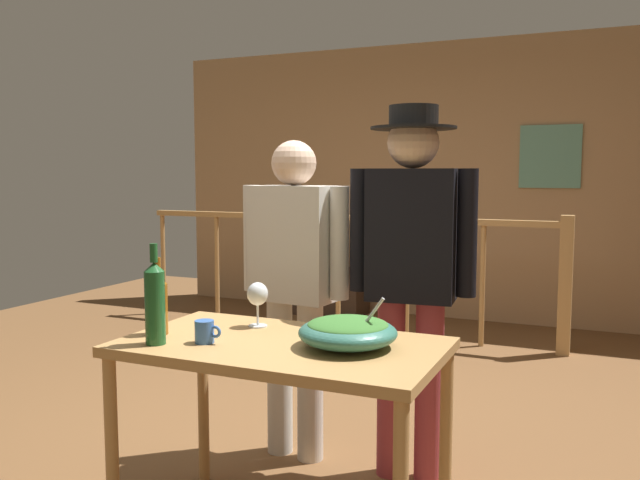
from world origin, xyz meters
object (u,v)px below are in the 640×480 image
at_px(tv_console, 322,290).
at_px(salad_bowl, 348,331).
at_px(framed_picture, 550,157).
at_px(stair_railing, 397,257).
at_px(flat_screen_tv, 321,244).
at_px(wine_glass, 258,296).
at_px(person_standing_right, 412,258).
at_px(mug_blue, 205,332).
at_px(wine_bottle_green, 155,302).
at_px(person_standing_left, 294,273).
at_px(serving_table, 282,366).
at_px(wine_bottle_amber, 158,303).

bearing_deg(tv_console, salad_bowl, -65.07).
height_order(framed_picture, stair_railing, framed_picture).
relative_size(framed_picture, flat_screen_tv, 1.11).
bearing_deg(wine_glass, salad_bowl, -18.47).
relative_size(stair_railing, salad_bowl, 10.72).
relative_size(flat_screen_tv, person_standing_right, 0.30).
distance_m(salad_bowl, mug_blue, 0.54).
distance_m(wine_glass, mug_blue, 0.33).
distance_m(framed_picture, wine_bottle_green, 4.59).
xyz_separation_m(tv_console, wine_glass, (1.34, -3.74, 0.69)).
distance_m(tv_console, wine_glass, 4.03).
bearing_deg(wine_glass, mug_blue, -99.39).
height_order(flat_screen_tv, person_standing_left, person_standing_left).
xyz_separation_m(stair_railing, wine_glass, (0.34, -3.08, 0.22)).
bearing_deg(serving_table, salad_bowl, 6.95).
bearing_deg(person_standing_left, mug_blue, 98.33).
bearing_deg(flat_screen_tv, person_standing_left, -68.44).
bearing_deg(person_standing_right, stair_railing, -77.19).
xyz_separation_m(salad_bowl, person_standing_left, (-0.56, 0.69, 0.09)).
bearing_deg(person_standing_left, tv_console, -62.97).
bearing_deg(wine_glass, flat_screen_tv, 109.93).
height_order(wine_bottle_green, person_standing_left, person_standing_left).
height_order(framed_picture, tv_console, framed_picture).
distance_m(wine_bottle_amber, mug_blue, 0.26).
bearing_deg(person_standing_left, salad_bowl, 134.43).
distance_m(wine_bottle_amber, person_standing_left, 0.84).
bearing_deg(flat_screen_tv, tv_console, 90.00).
bearing_deg(wine_glass, wine_bottle_amber, -137.40).
bearing_deg(person_standing_right, wine_bottle_amber, 39.62).
bearing_deg(serving_table, stair_railing, 99.53).
xyz_separation_m(serving_table, salad_bowl, (0.26, 0.03, 0.15)).
xyz_separation_m(stair_railing, mug_blue, (0.29, -3.39, 0.13)).
bearing_deg(framed_picture, flat_screen_tv, -171.49).
distance_m(salad_bowl, person_standing_right, 0.72).
distance_m(flat_screen_tv, mug_blue, 4.22).
relative_size(wine_bottle_amber, person_standing_right, 0.18).
bearing_deg(tv_console, wine_glass, -70.23).
height_order(salad_bowl, person_standing_left, person_standing_left).
bearing_deg(flat_screen_tv, stair_railing, -32.07).
relative_size(salad_bowl, person_standing_left, 0.23).
bearing_deg(person_standing_right, flat_screen_tv, -65.35).
height_order(wine_glass, mug_blue, wine_glass).
height_order(tv_console, person_standing_right, person_standing_right).
bearing_deg(person_standing_right, serving_table, 61.93).
xyz_separation_m(person_standing_left, person_standing_right, (0.60, 0.00, 0.10)).
relative_size(framed_picture, salad_bowl, 1.56).
height_order(tv_console, flat_screen_tv, flat_screen_tv).
bearing_deg(person_standing_left, framed_picture, -98.75).
height_order(salad_bowl, person_standing_right, person_standing_right).
relative_size(wine_glass, person_standing_right, 0.11).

